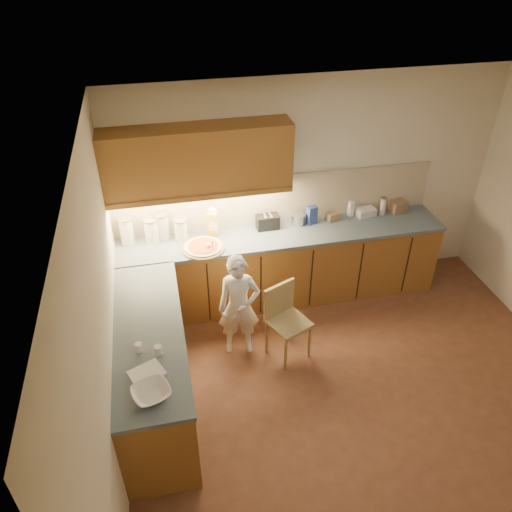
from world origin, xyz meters
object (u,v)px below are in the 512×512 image
(child, at_px, (239,306))
(oil_jug, at_px, (213,223))
(toaster, at_px, (268,222))
(pizza_on_board, at_px, (203,247))
(wooden_chair, at_px, (285,316))

(child, relative_size, oil_jug, 3.52)
(oil_jug, bearing_deg, child, -82.82)
(toaster, bearing_deg, oil_jug, -179.67)
(pizza_on_board, distance_m, oil_jug, 0.33)
(toaster, bearing_deg, wooden_chair, -94.45)
(pizza_on_board, distance_m, toaster, 0.83)
(pizza_on_board, height_order, toaster, pizza_on_board)
(pizza_on_board, bearing_deg, toaster, 19.19)
(wooden_chair, bearing_deg, toaster, 62.89)
(toaster, bearing_deg, pizza_on_board, -161.83)
(pizza_on_board, distance_m, child, 0.79)
(oil_jug, height_order, toaster, oil_jug)
(child, distance_m, oil_jug, 1.04)
(child, height_order, wooden_chair, child)
(wooden_chair, distance_m, oil_jug, 1.33)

